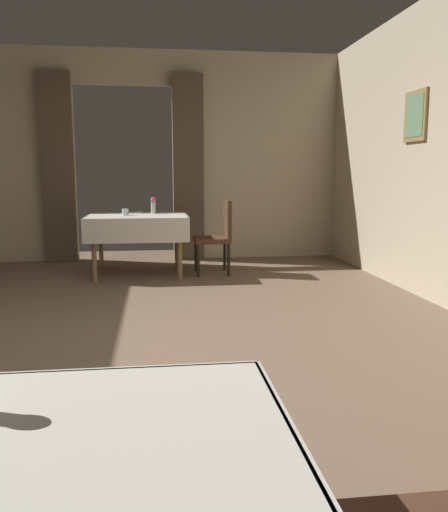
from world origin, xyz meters
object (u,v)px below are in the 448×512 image
Objects in this scene: chair_mid_right at (218,233)px; plate_mid_c at (134,212)px; dining_table_mid at (138,223)px; flower_vase_mid at (153,205)px; glass_mid_b at (125,212)px.

chair_mid_right is 4.65× the size of plate_mid_c.
flower_vase_mid is at bearing 48.89° from dining_table_mid.
dining_table_mid is 0.21m from glass_mid_b.
plate_mid_c reaches higher than dining_table_mid.
dining_table_mid is at bearing 12.14° from glass_mid_b.
glass_mid_b is 0.40m from plate_mid_c.
chair_mid_right is at bearing -5.01° from dining_table_mid.
glass_mid_b is (-0.15, -0.03, 0.14)m from dining_table_mid.
dining_table_mid is 6.20× the size of plate_mid_c.
flower_vase_mid is at bearing -27.59° from plate_mid_c.
plate_mid_c is (-0.05, 0.35, 0.10)m from dining_table_mid.
dining_table_mid is 1.33× the size of chair_mid_right.
plate_mid_c is (0.09, 0.39, -0.04)m from glass_mid_b.
flower_vase_mid reaches higher than dining_table_mid.
chair_mid_right reaches higher than dining_table_mid.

